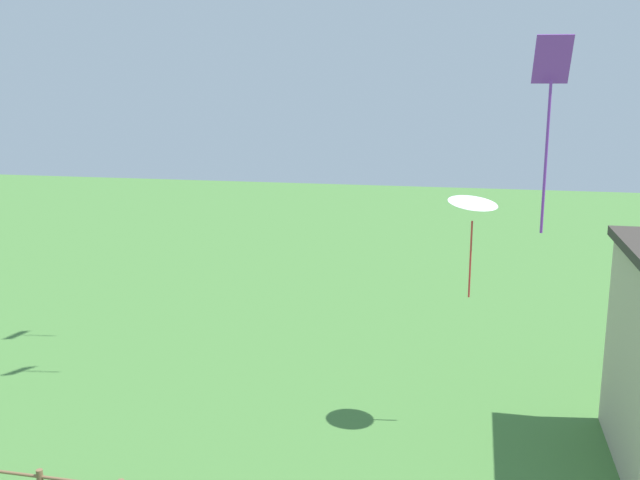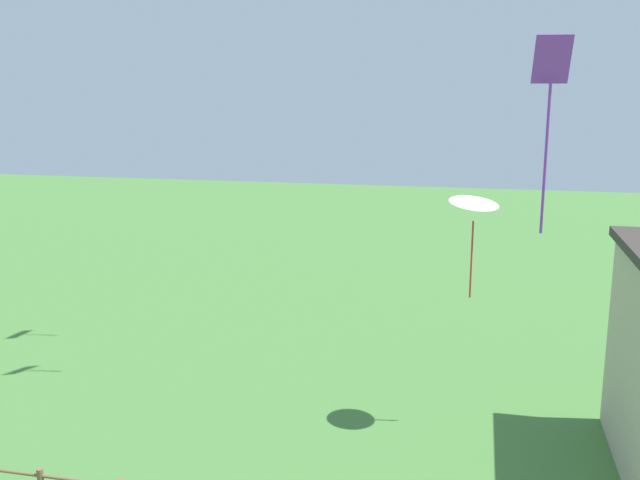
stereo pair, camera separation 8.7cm
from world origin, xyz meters
TOP-DOWN VIEW (x-y plane):
  - kite_white_delta at (3.06, 12.60)m, footprint 1.80×1.80m
  - kite_purple_streamer at (4.26, 7.02)m, footprint 0.64×0.39m

SIDE VIEW (x-z plane):
  - kite_white_delta at x=3.06m, z-range 4.71..7.42m
  - kite_purple_streamer at x=4.26m, z-range 7.09..10.45m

